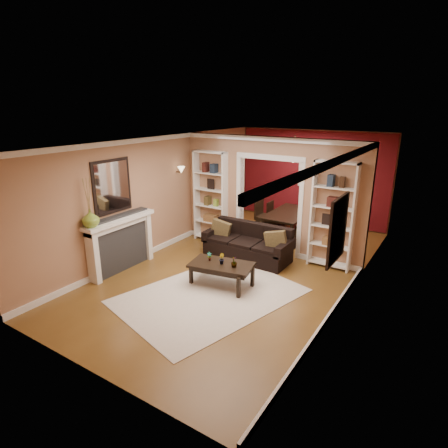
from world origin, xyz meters
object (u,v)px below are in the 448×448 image
Objects in this scene: sofa at (247,243)px; bookshelf_left at (211,197)px; bookshelf_right at (333,216)px; coffee_table at (221,274)px; dining_table at (290,224)px; fireplace at (122,244)px.

bookshelf_left is (-1.39, 0.58, 0.76)m from sofa.
bookshelf_right reaches higher than sofa.
coffee_table is 0.52× the size of bookshelf_left.
bookshelf_right is at bearing 18.77° from sofa.
coffee_table is 0.52× the size of bookshelf_right.
sofa is at bearing 175.62° from dining_table.
coffee_table is 2.25m from fireplace.
sofa is at bearing 45.24° from fireplace.
sofa is 0.87× the size of bookshelf_right.
sofa is at bearing -161.23° from bookshelf_right.
sofa is at bearing -22.60° from bookshelf_left.
bookshelf_left is 1.00× the size of bookshelf_right.
coffee_table is at bearing -126.52° from bookshelf_right.
fireplace reaches higher than coffee_table.
coffee_table is 3.51m from dining_table.
fireplace is at bearing -102.05° from bookshelf_left.
bookshelf_right reaches higher than coffee_table.
bookshelf_right is 1.31× the size of dining_table.
bookshelf_left is at bearing 134.09° from dining_table.
fireplace is at bearing -134.76° from sofa.
sofa is 2.09m from dining_table.
bookshelf_left reaches higher than coffee_table.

